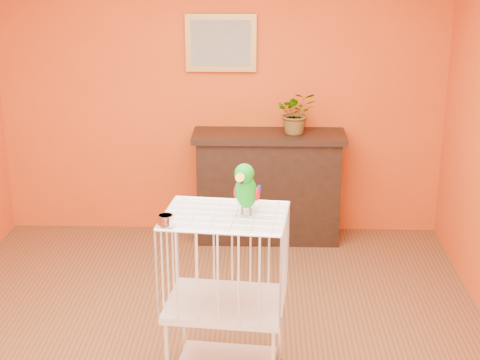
{
  "coord_description": "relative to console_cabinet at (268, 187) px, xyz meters",
  "views": [
    {
      "loc": [
        0.36,
        -4.22,
        2.65
      ],
      "look_at": [
        0.24,
        -0.19,
        1.3
      ],
      "focal_mm": 55.0,
      "sensor_mm": 36.0,
      "label": 1
    }
  ],
  "objects": [
    {
      "name": "ground",
      "position": [
        -0.43,
        -2.02,
        -0.5
      ],
      "size": [
        4.5,
        4.5,
        0.0
      ],
      "primitive_type": "plane",
      "color": "brown",
      "rests_on": "ground"
    },
    {
      "name": "birdcage",
      "position": [
        -0.27,
        -2.24,
        0.07
      ],
      "size": [
        0.76,
        0.62,
        1.09
      ],
      "rotation": [
        0.0,
        0.0,
        -0.11
      ],
      "color": "silver",
      "rests_on": "ground"
    },
    {
      "name": "feed_cup",
      "position": [
        -0.6,
        -2.43,
        0.63
      ],
      "size": [
        0.09,
        0.09,
        0.06
      ],
      "primitive_type": "cylinder",
      "color": "silver",
      "rests_on": "birdcage"
    },
    {
      "name": "room_shell",
      "position": [
        -0.43,
        -2.02,
        1.09
      ],
      "size": [
        4.5,
        4.5,
        4.5
      ],
      "color": "#DA4D14",
      "rests_on": "ground"
    },
    {
      "name": "parrot",
      "position": [
        -0.15,
        -2.23,
        0.76
      ],
      "size": [
        0.17,
        0.29,
        0.32
      ],
      "rotation": [
        0.0,
        0.0,
        -0.3
      ],
      "color": "#59544C",
      "rests_on": "birdcage"
    },
    {
      "name": "potted_plant",
      "position": [
        0.24,
        0.01,
        0.64
      ],
      "size": [
        0.37,
        0.41,
        0.29
      ],
      "primitive_type": "imported",
      "rotation": [
        0.0,
        0.0,
        0.1
      ],
      "color": "#26722D",
      "rests_on": "console_cabinet"
    },
    {
      "name": "console_cabinet",
      "position": [
        0.0,
        0.0,
        0.0
      ],
      "size": [
        1.34,
        0.48,
        0.99
      ],
      "color": "black",
      "rests_on": "ground"
    },
    {
      "name": "framed_picture",
      "position": [
        -0.43,
        0.2,
        1.25
      ],
      "size": [
        0.62,
        0.04,
        0.5
      ],
      "color": "#AC823D",
      "rests_on": "room_shell"
    }
  ]
}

